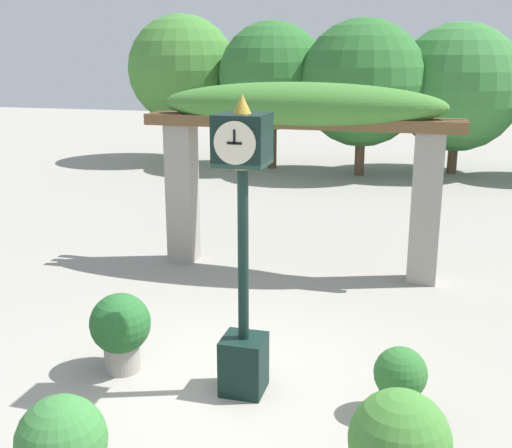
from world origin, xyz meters
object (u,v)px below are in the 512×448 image
at_px(pedestal_clock, 243,252).
at_px(potted_plant_far_left, 121,328).
at_px(potted_plant_far_right, 62,444).
at_px(potted_plant_near_left, 400,380).
at_px(potted_plant_near_right, 399,445).

distance_m(pedestal_clock, potted_plant_far_left, 1.81).
xyz_separation_m(pedestal_clock, potted_plant_far_right, (-0.95, -1.98, -1.10)).
distance_m(potted_plant_near_left, potted_plant_far_right, 3.23).
height_order(pedestal_clock, potted_plant_far_right, pedestal_clock).
bearing_deg(potted_plant_near_right, potted_plant_far_right, -167.36).
xyz_separation_m(pedestal_clock, potted_plant_far_left, (-1.47, 0.08, -1.05)).
bearing_deg(pedestal_clock, potted_plant_near_left, -1.46).
xyz_separation_m(pedestal_clock, potted_plant_near_right, (1.68, -1.39, -1.03)).
bearing_deg(potted_plant_near_left, potted_plant_far_left, 177.76).
bearing_deg(pedestal_clock, potted_plant_far_right, -115.71).
relative_size(potted_plant_near_right, potted_plant_far_left, 1.07).
height_order(potted_plant_near_right, potted_plant_far_left, potted_plant_near_right).
bearing_deg(potted_plant_far_left, pedestal_clock, -3.12).
bearing_deg(potted_plant_far_right, potted_plant_near_right, 12.64).
height_order(potted_plant_near_right, potted_plant_far_right, potted_plant_near_right).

